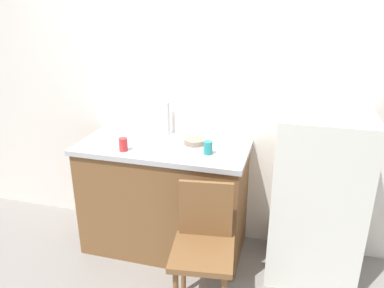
{
  "coord_description": "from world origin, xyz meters",
  "views": [
    {
      "loc": [
        0.84,
        -1.93,
        2.0
      ],
      "look_at": [
        0.14,
        0.6,
        0.98
      ],
      "focal_mm": 35.29,
      "sensor_mm": 36.0,
      "label": 1
    }
  ],
  "objects_px": {
    "chair": "(204,244)",
    "terracotta_bowl": "(195,141)",
    "cup_teal": "(208,148)",
    "cup_red": "(123,144)",
    "refrigerator": "(317,197)"
  },
  "relations": [
    {
      "from": "refrigerator",
      "to": "terracotta_bowl",
      "type": "relative_size",
      "value": 7.56
    },
    {
      "from": "refrigerator",
      "to": "chair",
      "type": "distance_m",
      "value": 0.93
    },
    {
      "from": "cup_teal",
      "to": "terracotta_bowl",
      "type": "bearing_deg",
      "value": 130.56
    },
    {
      "from": "terracotta_bowl",
      "to": "cup_red",
      "type": "bearing_deg",
      "value": -149.84
    },
    {
      "from": "terracotta_bowl",
      "to": "refrigerator",
      "type": "bearing_deg",
      "value": -4.46
    },
    {
      "from": "chair",
      "to": "terracotta_bowl",
      "type": "relative_size",
      "value": 5.28
    },
    {
      "from": "cup_teal",
      "to": "cup_red",
      "type": "relative_size",
      "value": 0.98
    },
    {
      "from": "refrigerator",
      "to": "terracotta_bowl",
      "type": "distance_m",
      "value": 1.0
    },
    {
      "from": "cup_teal",
      "to": "cup_red",
      "type": "bearing_deg",
      "value": -170.18
    },
    {
      "from": "chair",
      "to": "cup_red",
      "type": "relative_size",
      "value": 9.01
    },
    {
      "from": "cup_teal",
      "to": "chair",
      "type": "bearing_deg",
      "value": -79.24
    },
    {
      "from": "chair",
      "to": "terracotta_bowl",
      "type": "xyz_separation_m",
      "value": [
        -0.24,
        0.66,
        0.45
      ]
    },
    {
      "from": "terracotta_bowl",
      "to": "cup_red",
      "type": "xyz_separation_m",
      "value": [
        -0.48,
        -0.28,
        0.03
      ]
    },
    {
      "from": "terracotta_bowl",
      "to": "cup_teal",
      "type": "bearing_deg",
      "value": -49.44
    },
    {
      "from": "refrigerator",
      "to": "cup_red",
      "type": "distance_m",
      "value": 1.48
    }
  ]
}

